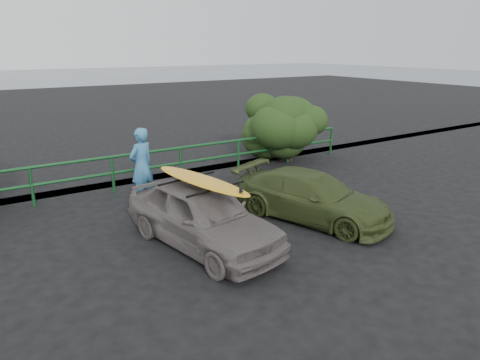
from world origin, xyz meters
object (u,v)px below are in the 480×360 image
object	(u,v)px
man	(142,166)
olive_vehicle	(312,196)
sedan	(202,215)
guardrail	(148,169)
surfboard	(201,180)

from	to	relation	value
man	olive_vehicle	bearing A→B (deg)	109.94
sedan	guardrail	bearing A→B (deg)	73.09
olive_vehicle	man	bearing A→B (deg)	112.51
guardrail	olive_vehicle	xyz separation A→B (m)	(2.30, -4.27, 0.02)
sedan	surfboard	distance (m)	0.72
man	surfboard	distance (m)	3.04
man	guardrail	bearing A→B (deg)	-139.37
sedan	man	world-z (taller)	man
olive_vehicle	guardrail	bearing A→B (deg)	98.07
sedan	surfboard	xyz separation A→B (m)	(0.00, 0.00, 0.72)
guardrail	olive_vehicle	world-z (taller)	olive_vehicle
surfboard	man	bearing A→B (deg)	81.66
man	surfboard	size ratio (longest dim) A/B	0.72
man	surfboard	xyz separation A→B (m)	(0.12, -3.01, 0.40)
guardrail	surfboard	distance (m)	4.28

